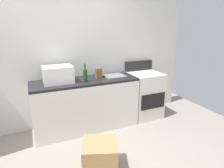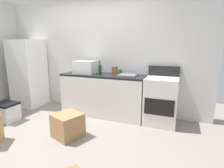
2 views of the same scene
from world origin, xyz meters
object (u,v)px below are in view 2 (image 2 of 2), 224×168
at_px(microwave, 85,67).
at_px(cardboard_box_large, 68,125).
at_px(stove_oven, 161,100).
at_px(wine_bottle, 100,70).
at_px(refrigerator, 29,73).
at_px(storage_bin, 6,112).
at_px(knife_block, 115,71).
at_px(coffee_mug, 120,71).

bearing_deg(microwave, cardboard_box_large, -75.91).
bearing_deg(stove_oven, wine_bottle, -174.59).
bearing_deg(cardboard_box_large, refrigerator, 150.61).
distance_m(refrigerator, storage_bin, 1.23).
distance_m(refrigerator, cardboard_box_large, 2.27).
bearing_deg(stove_oven, knife_block, 178.78).
height_order(stove_oven, cardboard_box_large, stove_oven).
height_order(refrigerator, knife_block, refrigerator).
bearing_deg(wine_bottle, cardboard_box_large, -97.28).
relative_size(stove_oven, cardboard_box_large, 2.60).
distance_m(refrigerator, wine_bottle, 2.04).
xyz_separation_m(stove_oven, wine_bottle, (-1.24, -0.12, 0.54)).
relative_size(coffee_mug, storage_bin, 0.22).
bearing_deg(knife_block, wine_bottle, -153.58).
distance_m(microwave, knife_block, 0.69).
xyz_separation_m(microwave, storage_bin, (-1.25, -1.06, -0.84)).
height_order(coffee_mug, knife_block, knife_block).
bearing_deg(cardboard_box_large, coffee_mug, 71.12).
bearing_deg(wine_bottle, microwave, 162.74).
bearing_deg(microwave, refrigerator, -177.66).
xyz_separation_m(stove_oven, cardboard_box_large, (-1.37, -1.12, -0.27)).
xyz_separation_m(refrigerator, microwave, (1.61, 0.07, 0.22)).
xyz_separation_m(microwave, knife_block, (0.69, 0.01, -0.05)).
bearing_deg(coffee_mug, cardboard_box_large, -108.88).
height_order(knife_block, storage_bin, knife_block).
bearing_deg(refrigerator, microwave, 2.34).
distance_m(wine_bottle, storage_bin, 2.07).
distance_m(stove_oven, storage_bin, 3.10).
height_order(coffee_mug, storage_bin, coffee_mug).
distance_m(microwave, wine_bottle, 0.43).
height_order(knife_block, cardboard_box_large, knife_block).
distance_m(refrigerator, stove_oven, 3.29).
xyz_separation_m(refrigerator, stove_oven, (3.27, 0.06, -0.35)).
bearing_deg(cardboard_box_large, wine_bottle, 82.72).
height_order(refrigerator, microwave, refrigerator).
height_order(wine_bottle, storage_bin, wine_bottle).
bearing_deg(microwave, wine_bottle, -17.26).
relative_size(wine_bottle, storage_bin, 0.65).
bearing_deg(coffee_mug, knife_block, -104.54).
bearing_deg(wine_bottle, knife_block, 26.42).
relative_size(coffee_mug, cardboard_box_large, 0.24).
bearing_deg(coffee_mug, microwave, -165.22).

